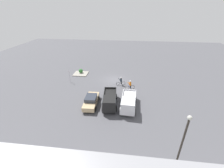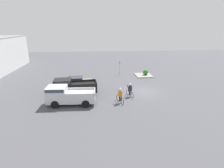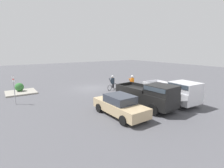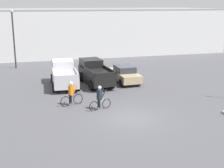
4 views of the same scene
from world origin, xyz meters
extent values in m
plane|color=#4C4C51|center=(0.00, 0.00, 0.00)|extent=(80.00, 80.00, 0.00)
cube|color=silver|center=(-3.09, 8.90, 0.85)|extent=(2.28, 5.28, 0.97)
cube|color=silver|center=(-3.01, 10.46, 1.70)|extent=(1.97, 2.16, 0.73)
cube|color=#333D47|center=(-3.01, 10.46, 1.86)|extent=(2.02, 2.00, 0.32)
cube|color=silver|center=(-4.11, 7.91, 1.46)|extent=(0.23, 3.11, 0.25)
cube|color=silver|center=(-2.16, 7.82, 1.46)|extent=(0.23, 3.11, 0.25)
cube|color=silver|center=(-3.21, 6.35, 1.46)|extent=(2.04, 0.18, 0.25)
cylinder|color=black|center=(-4.03, 10.56, 0.41)|extent=(0.26, 0.83, 0.82)
cylinder|color=black|center=(-1.99, 10.46, 0.41)|extent=(0.26, 0.83, 0.82)
cylinder|color=black|center=(-4.18, 7.35, 0.41)|extent=(0.26, 0.83, 0.82)
cylinder|color=black|center=(-2.14, 7.25, 0.41)|extent=(0.26, 0.83, 0.82)
cube|color=black|center=(-0.29, 8.70, 0.90)|extent=(2.34, 5.33, 1.00)
cube|color=black|center=(-0.41, 10.25, 1.75)|extent=(1.93, 2.21, 0.70)
cube|color=#333D47|center=(-0.41, 10.25, 1.90)|extent=(1.97, 2.05, 0.31)
cube|color=black|center=(-1.12, 7.59, 1.52)|extent=(0.34, 3.11, 0.25)
cube|color=black|center=(0.72, 7.74, 1.52)|extent=(0.34, 3.11, 0.25)
cube|color=black|center=(-0.07, 6.15, 1.52)|extent=(1.92, 0.24, 0.25)
cylinder|color=black|center=(-1.37, 10.22, 0.44)|extent=(0.29, 0.89, 0.87)
cylinder|color=black|center=(0.54, 10.38, 0.44)|extent=(0.29, 0.89, 0.87)
cylinder|color=black|center=(-1.11, 7.02, 0.44)|extent=(0.29, 0.89, 0.87)
cylinder|color=black|center=(0.80, 7.18, 0.44)|extent=(0.29, 0.89, 0.87)
cube|color=tan|center=(2.51, 9.05, 0.62)|extent=(1.91, 4.61, 0.69)
cube|color=#2D333D|center=(2.51, 9.05, 1.24)|extent=(1.65, 2.10, 0.55)
cylinder|color=black|center=(1.59, 10.48, 0.33)|extent=(0.20, 0.66, 0.66)
cylinder|color=black|center=(3.35, 10.53, 0.33)|extent=(0.20, 0.66, 0.66)
cylinder|color=black|center=(1.68, 7.57, 0.33)|extent=(0.20, 0.66, 0.66)
cylinder|color=black|center=(3.44, 7.62, 0.33)|extent=(0.20, 0.66, 0.66)
torus|color=black|center=(-1.02, 2.23, 0.33)|extent=(0.69, 0.28, 0.71)
torus|color=black|center=(-2.01, 1.89, 0.33)|extent=(0.69, 0.28, 0.71)
cylinder|color=silver|center=(-1.52, 2.06, 0.50)|extent=(0.52, 0.21, 0.38)
cylinder|color=silver|center=(-1.52, 2.06, 0.70)|extent=(0.55, 0.22, 0.04)
cylinder|color=silver|center=(-1.69, 2.00, 0.50)|extent=(0.05, 0.05, 0.35)
cylinder|color=silver|center=(-1.15, 2.19, 0.73)|extent=(0.18, 0.44, 0.02)
cylinder|color=black|center=(-1.64, 2.11, 0.46)|extent=(0.15, 0.15, 0.53)
cylinder|color=black|center=(-1.58, 1.94, 0.46)|extent=(0.15, 0.15, 0.53)
cube|color=#1E2833|center=(-1.56, 2.04, 1.06)|extent=(0.35, 0.42, 0.68)
cylinder|color=#1E2833|center=(-1.42, 2.27, 1.06)|extent=(0.52, 0.26, 0.73)
cylinder|color=#1E2833|center=(-1.31, 1.95, 1.06)|extent=(0.52, 0.26, 0.73)
sphere|color=tan|center=(-1.54, 2.05, 1.52)|extent=(0.23, 0.23, 0.23)
sphere|color=silver|center=(-1.54, 2.05, 1.57)|extent=(0.25, 0.25, 0.25)
torus|color=black|center=(-2.77, 3.70, 0.36)|extent=(0.74, 0.30, 0.77)
torus|color=black|center=(-3.74, 3.36, 0.36)|extent=(0.74, 0.30, 0.77)
cylinder|color=#233D9E|center=(-3.26, 3.53, 0.55)|extent=(0.52, 0.21, 0.41)
cylinder|color=#233D9E|center=(-3.26, 3.53, 0.76)|extent=(0.55, 0.22, 0.04)
cylinder|color=#233D9E|center=(-3.43, 3.47, 0.55)|extent=(0.05, 0.05, 0.38)
cylinder|color=#233D9E|center=(-2.89, 3.66, 0.79)|extent=(0.18, 0.44, 0.02)
cylinder|color=black|center=(-3.38, 3.58, 0.50)|extent=(0.15, 0.15, 0.57)
cylinder|color=black|center=(-3.32, 3.41, 0.50)|extent=(0.15, 0.15, 0.57)
cube|color=orange|center=(-3.30, 3.51, 1.11)|extent=(0.35, 0.42, 0.64)
cylinder|color=orange|center=(-3.17, 3.74, 1.11)|extent=(0.51, 0.25, 0.69)
cylinder|color=orange|center=(-3.05, 3.42, 1.11)|extent=(0.51, 0.25, 0.69)
sphere|color=tan|center=(-3.28, 3.52, 1.56)|extent=(0.26, 0.26, 0.26)
sphere|color=silver|center=(-3.28, 3.52, 1.62)|extent=(0.28, 0.28, 0.28)
cylinder|color=#9E9EA3|center=(8.50, 1.95, 1.27)|extent=(0.06, 0.06, 2.53)
cube|color=white|center=(8.50, 1.95, 2.21)|extent=(0.14, 0.28, 0.45)
cube|color=red|center=(8.50, 1.95, 2.21)|extent=(0.15, 0.28, 0.10)
cylinder|color=#2D2823|center=(-7.36, 18.43, 3.08)|extent=(0.16, 0.16, 6.15)
sphere|color=#B2B2A8|center=(-7.36, 18.43, 6.28)|extent=(0.36, 0.36, 0.36)
cube|color=gray|center=(7.63, -2.18, 0.07)|extent=(3.00, 2.74, 0.15)
sphere|color=#337033|center=(7.70, -2.54, 0.61)|extent=(0.92, 0.92, 0.92)
camera|label=1|loc=(-2.77, 27.42, 13.39)|focal=24.00mm
camera|label=2|loc=(-21.28, 6.18, 8.23)|focal=28.00mm
camera|label=3|loc=(9.60, 18.66, 4.73)|focal=28.00mm
camera|label=4|loc=(-6.25, -17.82, 7.13)|focal=50.00mm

